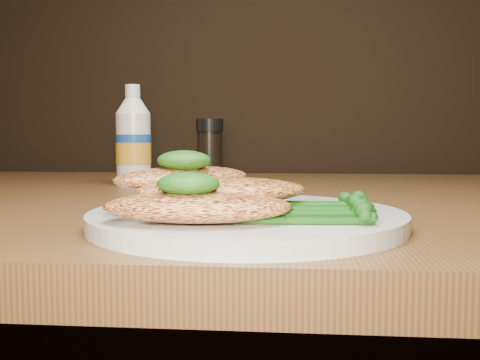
{
  "coord_description": "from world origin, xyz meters",
  "views": [
    {
      "loc": [
        0.15,
        0.31,
        0.83
      ],
      "look_at": [
        0.1,
        0.82,
        0.79
      ],
      "focal_mm": 42.4,
      "sensor_mm": 36.0,
      "label": 1
    }
  ],
  "objects": [
    {
      "name": "pepper_grinder",
      "position": [
        0.02,
        1.18,
        0.8
      ],
      "size": [
        0.05,
        0.05,
        0.1
      ],
      "primitive_type": null,
      "rotation": [
        0.0,
        0.0,
        0.37
      ],
      "color": "black",
      "rests_on": "dining_table"
    },
    {
      "name": "pesto_front",
      "position": [
        0.07,
        0.73,
        0.79
      ],
      "size": [
        0.05,
        0.05,
        0.02
      ],
      "primitive_type": "ellipsoid",
      "rotation": [
        0.0,
        0.0,
        -0.03
      ],
      "color": "#093608",
      "rests_on": "chicken_front"
    },
    {
      "name": "chicken_back",
      "position": [
        0.05,
        0.81,
        0.79
      ],
      "size": [
        0.14,
        0.14,
        0.02
      ],
      "primitive_type": "ellipsoid",
      "rotation": [
        0.0,
        0.0,
        0.76
      ],
      "color": "#F7A24E",
      "rests_on": "plate"
    },
    {
      "name": "pesto_back",
      "position": [
        0.05,
        0.8,
        0.81
      ],
      "size": [
        0.05,
        0.05,
        0.02
      ],
      "primitive_type": "ellipsoid",
      "rotation": [
        0.0,
        0.0,
        -0.04
      ],
      "color": "#093608",
      "rests_on": "chicken_back"
    },
    {
      "name": "chicken_front",
      "position": [
        0.08,
        0.73,
        0.78
      ],
      "size": [
        0.15,
        0.09,
        0.02
      ],
      "primitive_type": "ellipsoid",
      "rotation": [
        0.0,
        0.0,
        0.07
      ],
      "color": "#F7A24E",
      "rests_on": "plate"
    },
    {
      "name": "chicken_mid",
      "position": [
        0.09,
        0.77,
        0.78
      ],
      "size": [
        0.16,
        0.11,
        0.02
      ],
      "primitive_type": "ellipsoid",
      "rotation": [
        0.0,
        0.0,
        0.27
      ],
      "color": "#F7A24E",
      "rests_on": "plate"
    },
    {
      "name": "broccolini_bundle",
      "position": [
        0.16,
        0.76,
        0.77
      ],
      "size": [
        0.14,
        0.11,
        0.02
      ],
      "primitive_type": null,
      "rotation": [
        0.0,
        0.0,
        0.11
      ],
      "color": "#154A10",
      "rests_on": "plate"
    },
    {
      "name": "plate",
      "position": [
        0.11,
        0.8,
        0.76
      ],
      "size": [
        0.27,
        0.27,
        0.01
      ],
      "primitive_type": "cylinder",
      "color": "silver",
      "rests_on": "dining_table"
    },
    {
      "name": "mayo_bottle",
      "position": [
        -0.1,
        1.17,
        0.83
      ],
      "size": [
        0.06,
        0.06,
        0.16
      ],
      "primitive_type": null,
      "rotation": [
        0.0,
        0.0,
        0.02
      ],
      "color": "#EEE0CA",
      "rests_on": "dining_table"
    }
  ]
}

